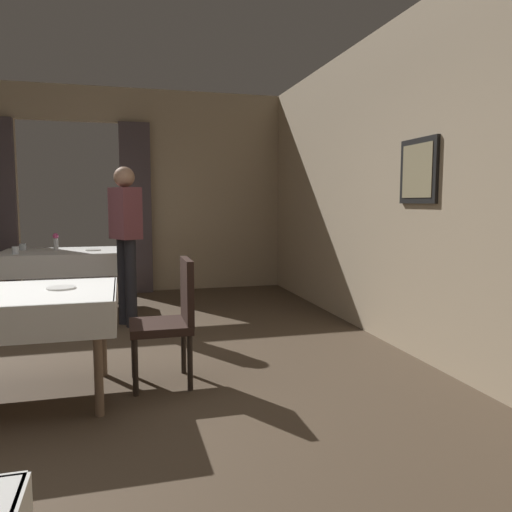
# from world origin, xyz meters

# --- Properties ---
(ground) EXTENTS (10.08, 10.08, 0.00)m
(ground) POSITION_xyz_m (0.00, 0.00, 0.00)
(ground) COLOR #4C3D2D
(wall_right) EXTENTS (0.16, 8.40, 3.00)m
(wall_right) POSITION_xyz_m (3.20, -0.00, 1.50)
(wall_right) COLOR tan
(wall_right) RESTS_ON ground
(wall_back) EXTENTS (6.40, 0.27, 3.00)m
(wall_back) POSITION_xyz_m (0.00, 4.18, 1.51)
(wall_back) COLOR tan
(wall_back) RESTS_ON ground
(dining_table_mid) EXTENTS (1.47, 1.01, 0.75)m
(dining_table_mid) POSITION_xyz_m (-0.08, 0.04, 0.67)
(dining_table_mid) COLOR #7A604C
(dining_table_mid) RESTS_ON ground
(dining_table_far) EXTENTS (1.40, 1.03, 0.75)m
(dining_table_far) POSITION_xyz_m (-0.02, 2.98, 0.66)
(dining_table_far) COLOR #7A604C
(dining_table_far) RESTS_ON ground
(chair_mid_right) EXTENTS (0.44, 0.44, 0.93)m
(chair_mid_right) POSITION_xyz_m (1.04, 0.12, 0.52)
(chair_mid_right) COLOR black
(chair_mid_right) RESTS_ON ground
(plate_mid_b) EXTENTS (0.20, 0.20, 0.01)m
(plate_mid_b) POSITION_xyz_m (0.29, 0.09, 0.76)
(plate_mid_b) COLOR white
(plate_mid_b) RESTS_ON dining_table_mid
(flower_vase_far) EXTENTS (0.07, 0.07, 0.21)m
(flower_vase_far) POSITION_xyz_m (-0.09, 3.07, 0.86)
(flower_vase_far) COLOR silver
(flower_vase_far) RESTS_ON dining_table_far
(glass_far_b) EXTENTS (0.08, 0.08, 0.08)m
(glass_far_b) POSITION_xyz_m (-0.49, 3.19, 0.79)
(glass_far_b) COLOR silver
(glass_far_b) RESTS_ON dining_table_far
(glass_far_c) EXTENTS (0.08, 0.08, 0.09)m
(glass_far_c) POSITION_xyz_m (-0.48, 2.68, 0.80)
(glass_far_c) COLOR silver
(glass_far_c) RESTS_ON dining_table_far
(plate_far_d) EXTENTS (0.18, 0.18, 0.01)m
(plate_far_d) POSITION_xyz_m (0.36, 2.92, 0.76)
(plate_far_d) COLOR white
(plate_far_d) RESTS_ON dining_table_far
(person_waiter_by_doorway) EXTENTS (0.36, 0.42, 1.72)m
(person_waiter_by_doorway) POSITION_xyz_m (0.75, 2.02, 1.02)
(person_waiter_by_doorway) COLOR black
(person_waiter_by_doorway) RESTS_ON ground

